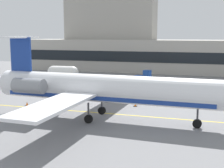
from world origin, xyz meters
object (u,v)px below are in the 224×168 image
pushback_tractor (116,84)px  belt_loader (35,84)px  regional_jet (101,89)px  baggage_tug (144,76)px  fuel_tank (63,72)px

pushback_tractor → belt_loader: bearing=-164.2°
regional_jet → pushback_tractor: regional_jet is taller
baggage_tug → belt_loader: size_ratio=1.07×
baggage_tug → regional_jet: bearing=-87.4°
regional_jet → pushback_tractor: bearing=101.6°
pushback_tractor → fuel_tank: fuel_tank is taller
baggage_tug → pushback_tractor: (-2.40, -11.95, 0.00)m
pushback_tractor → belt_loader: belt_loader is taller
regional_jet → baggage_tug: 30.25m
regional_jet → pushback_tractor: 18.71m
baggage_tug → belt_loader: (-15.60, -15.68, -0.00)m
regional_jet → belt_loader: (-16.95, 14.44, -2.46)m
fuel_tank → pushback_tractor: bearing=-32.2°
baggage_tug → belt_loader: bearing=-134.9°
baggage_tug → fuel_tank: fuel_tank is taller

